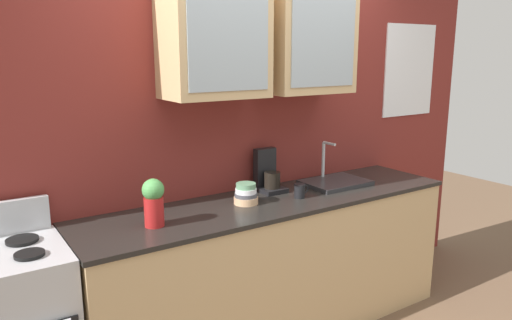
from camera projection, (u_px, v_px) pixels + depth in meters
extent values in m
cube|color=maroon|center=(244.00, 130.00, 3.37)|extent=(4.43, 0.10, 2.69)
cube|color=tan|center=(214.00, 37.00, 2.87)|extent=(0.61, 0.35, 0.72)
cube|color=#9EADB7|center=(229.00, 36.00, 2.72)|extent=(0.52, 0.01, 0.61)
cube|color=tan|center=(306.00, 39.00, 3.24)|extent=(0.61, 0.35, 0.72)
cube|color=#9EADB7|center=(324.00, 38.00, 3.10)|extent=(0.52, 0.01, 0.61)
cube|color=white|center=(409.00, 71.00, 4.12)|extent=(0.60, 0.01, 0.76)
cube|color=tan|center=(274.00, 268.00, 3.26)|extent=(2.57, 0.61, 0.91)
cube|color=black|center=(275.00, 201.00, 3.16)|extent=(2.59, 0.64, 0.03)
cylinder|color=black|center=(29.00, 254.00, 2.27)|extent=(0.14, 0.14, 0.02)
cylinder|color=black|center=(22.00, 240.00, 2.45)|extent=(0.16, 0.16, 0.02)
cube|color=#2D2D30|center=(335.00, 183.00, 3.51)|extent=(0.45, 0.33, 0.03)
cylinder|color=silver|center=(323.00, 160.00, 3.59)|extent=(0.02, 0.02, 0.26)
cylinder|color=silver|center=(329.00, 143.00, 3.51)|extent=(0.02, 0.12, 0.02)
cylinder|color=#E0AD7F|center=(246.00, 200.00, 3.06)|extent=(0.15, 0.15, 0.04)
cylinder|color=#4C4C54|center=(246.00, 196.00, 3.06)|extent=(0.14, 0.14, 0.04)
cylinder|color=white|center=(246.00, 191.00, 3.05)|extent=(0.13, 0.13, 0.04)
cylinder|color=#669972|center=(246.00, 186.00, 3.05)|extent=(0.13, 0.13, 0.04)
cylinder|color=#B21E1E|center=(154.00, 212.00, 2.66)|extent=(0.11, 0.11, 0.16)
sphere|color=#4C994C|center=(153.00, 190.00, 2.63)|extent=(0.12, 0.12, 0.12)
cylinder|color=black|center=(300.00, 191.00, 3.18)|extent=(0.07, 0.07, 0.09)
torus|color=black|center=(305.00, 189.00, 3.20)|extent=(0.06, 0.01, 0.06)
cube|color=black|center=(270.00, 189.00, 3.34)|extent=(0.17, 0.20, 0.03)
cylinder|color=black|center=(272.00, 180.00, 3.30)|extent=(0.11, 0.11, 0.11)
cube|color=black|center=(265.00, 167.00, 3.36)|extent=(0.15, 0.06, 0.26)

